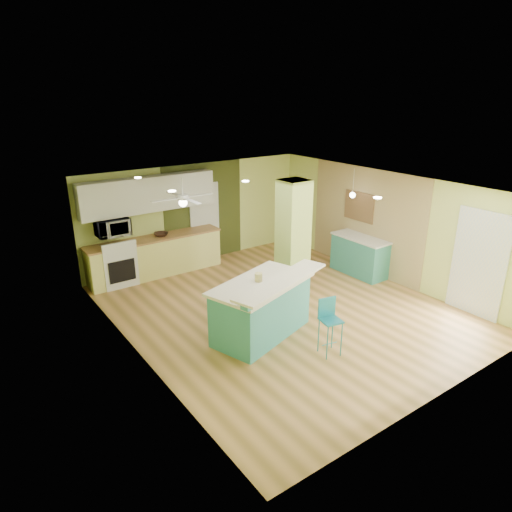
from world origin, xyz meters
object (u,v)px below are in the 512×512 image
(peninsula, at_px, (262,307))
(canister, at_px, (258,277))
(fruit_bowl, at_px, (161,234))
(bar_stool, at_px, (329,317))
(side_counter, at_px, (359,255))

(peninsula, height_order, canister, peninsula)
(fruit_bowl, xyz_separation_m, canister, (0.20, -3.67, 0.12))
(peninsula, relative_size, bar_stool, 2.37)
(peninsula, xyz_separation_m, side_counter, (3.62, 1.00, -0.08))
(peninsula, distance_m, canister, 0.56)
(fruit_bowl, bearing_deg, peninsula, -86.79)
(side_counter, distance_m, canister, 3.80)
(peninsula, bearing_deg, bar_stool, -81.31)
(fruit_bowl, relative_size, canister, 2.21)
(peninsula, xyz_separation_m, fruit_bowl, (-0.21, 3.76, 0.44))
(bar_stool, relative_size, canister, 6.45)
(side_counter, relative_size, canister, 9.37)
(bar_stool, bearing_deg, fruit_bowl, 110.76)
(bar_stool, bearing_deg, peninsula, 128.15)
(side_counter, bearing_deg, peninsula, -164.60)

